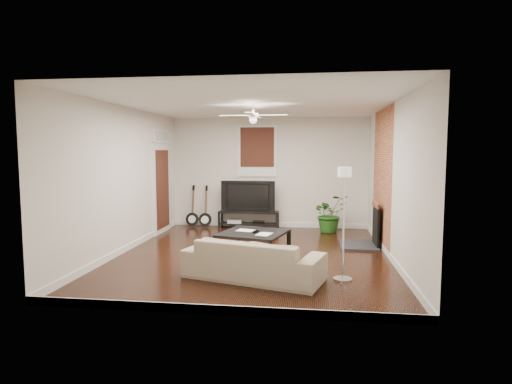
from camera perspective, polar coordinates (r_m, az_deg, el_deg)
room at (r=7.87m, az=-0.37°, el=1.54°), size 5.01×6.01×2.81m
brick_accent at (r=8.91m, az=16.60°, el=1.77°), size 0.02×2.20×2.80m
fireplace at (r=8.98m, az=14.61°, el=-4.20°), size 0.80×1.10×0.92m
window_back at (r=10.83m, az=0.16°, el=5.53°), size 1.00×0.06×1.30m
door_left at (r=10.32m, az=-12.59°, el=1.51°), size 0.08×1.00×2.50m
tv_stand at (r=10.81m, az=-0.99°, el=-3.71°), size 1.52×0.41×0.43m
tv at (r=10.75m, az=-0.98°, el=-0.51°), size 1.36×0.18×0.78m
coffee_table at (r=7.87m, az=-0.35°, el=-7.05°), size 1.35×1.35×0.47m
sofa at (r=6.53m, az=-0.36°, el=-9.01°), size 2.26×1.38×0.62m
floor_lamp at (r=6.48m, az=11.72°, el=-4.24°), size 0.35×0.35×1.72m
potted_plant at (r=10.32m, az=9.91°, el=-2.88°), size 1.05×0.99×0.91m
guitar_left at (r=11.04m, az=-8.61°, el=-1.86°), size 0.34×0.24×1.08m
guitar_right at (r=10.92m, az=-6.89°, el=-1.92°), size 0.35×0.26×1.08m
ceiling_fan at (r=7.88m, az=-0.38°, el=10.28°), size 1.24×1.24×0.32m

